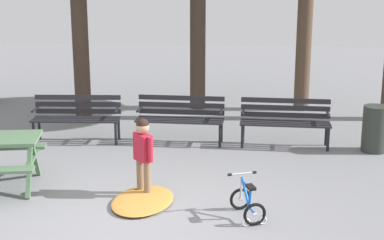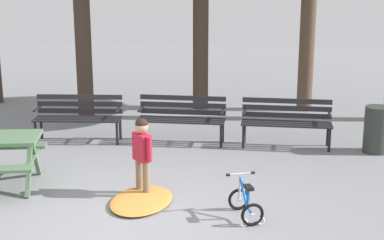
{
  "view_description": "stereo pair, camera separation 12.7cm",
  "coord_description": "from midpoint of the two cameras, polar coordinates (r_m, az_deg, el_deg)",
  "views": [
    {
      "loc": [
        1.51,
        -6.67,
        3.08
      ],
      "look_at": [
        0.62,
        1.97,
        0.85
      ],
      "focal_mm": 54.51,
      "sensor_mm": 36.0,
      "label": 1
    },
    {
      "loc": [
        1.64,
        -6.66,
        3.08
      ],
      "look_at": [
        0.62,
        1.97,
        0.85
      ],
      "focal_mm": 54.51,
      "sensor_mm": 36.0,
      "label": 2
    }
  ],
  "objects": [
    {
      "name": "park_bench_left",
      "position": [
        10.69,
        -1.48,
        0.47
      ],
      "size": [
        1.61,
        0.49,
        0.85
      ],
      "color": "#232328",
      "rests_on": "ground"
    },
    {
      "name": "leaf_pile",
      "position": [
        8.08,
        -5.3,
        -7.84
      ],
      "size": [
        0.96,
        1.26,
        0.07
      ],
      "primitive_type": "ellipsoid",
      "rotation": [
        0.0,
        0.0,
        1.44
      ],
      "color": "#C68438",
      "rests_on": "ground"
    },
    {
      "name": "ground",
      "position": [
        7.51,
        -6.83,
        -9.94
      ],
      "size": [
        36.0,
        36.0,
        0.0
      ],
      "primitive_type": "plane",
      "color": "gray"
    },
    {
      "name": "kids_bicycle",
      "position": [
        7.56,
        4.98,
        -8.08
      ],
      "size": [
        0.52,
        0.63,
        0.54
      ],
      "color": "black",
      "rests_on": "ground"
    },
    {
      "name": "park_bench_right",
      "position": [
        10.58,
        8.76,
        0.16
      ],
      "size": [
        1.61,
        0.49,
        0.85
      ],
      "color": "#232328",
      "rests_on": "ground"
    },
    {
      "name": "trash_bin",
      "position": [
        10.63,
        17.14,
        -0.83
      ],
      "size": [
        0.44,
        0.44,
        0.81
      ],
      "primitive_type": "cylinder",
      "color": "#2D332D",
      "rests_on": "ground"
    },
    {
      "name": "park_bench_far_left",
      "position": [
        10.96,
        -11.52,
        0.53
      ],
      "size": [
        1.63,
        0.58,
        0.85
      ],
      "color": "#232328",
      "rests_on": "ground"
    },
    {
      "name": "child_standing",
      "position": [
        8.14,
        -5.25,
        -2.96
      ],
      "size": [
        0.32,
        0.32,
        1.12
      ],
      "color": "#7F664C",
      "rests_on": "ground"
    }
  ]
}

